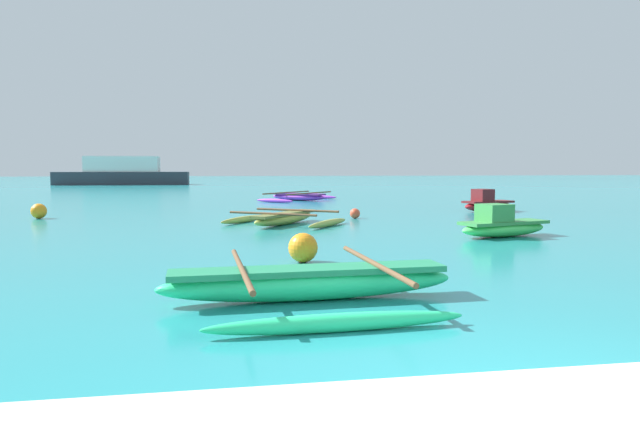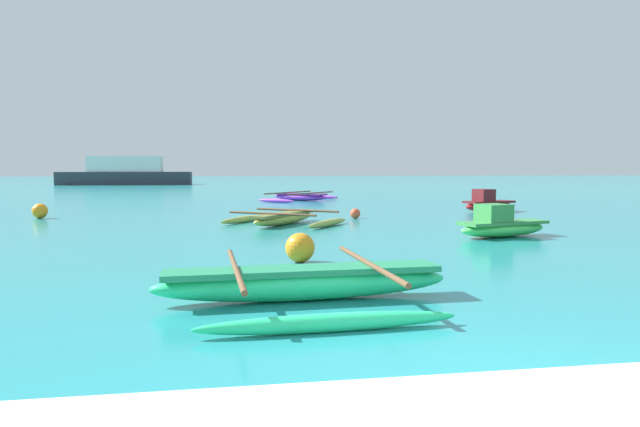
{
  "view_description": "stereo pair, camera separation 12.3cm",
  "coord_description": "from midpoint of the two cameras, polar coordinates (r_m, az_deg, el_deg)",
  "views": [
    {
      "loc": [
        -2.27,
        -3.1,
        1.73
      ],
      "look_at": [
        0.79,
        15.06,
        0.25
      ],
      "focal_mm": 32.0,
      "sensor_mm": 36.0,
      "label": 1
    },
    {
      "loc": [
        -2.15,
        -3.12,
        1.73
      ],
      "look_at": [
        0.79,
        15.06,
        0.25
      ],
      "focal_mm": 32.0,
      "sensor_mm": 36.0,
      "label": 2
    }
  ],
  "objects": [
    {
      "name": "moored_boat_3",
      "position": [
        15.0,
        17.53,
        -1.11
      ],
      "size": [
        2.69,
        1.44,
        0.83
      ],
      "rotation": [
        0.0,
        0.0,
        0.27
      ],
      "color": "#4DE461",
      "rests_on": "ground_plane"
    },
    {
      "name": "mooring_buoy_0",
      "position": [
        21.66,
        -26.45,
        0.22
      ],
      "size": [
        0.52,
        0.52,
        0.52
      ],
      "color": "orange",
      "rests_on": "ground_plane"
    },
    {
      "name": "moored_boat_4",
      "position": [
        23.49,
        16.22,
        0.96
      ],
      "size": [
        2.37,
        1.4,
        0.9
      ],
      "rotation": [
        0.0,
        0.0,
        0.29
      ],
      "color": "maroon",
      "rests_on": "ground_plane"
    },
    {
      "name": "distant_ferry",
      "position": [
        62.15,
        -19.19,
        3.83
      ],
      "size": [
        13.22,
        2.91,
        2.91
      ],
      "color": "#2D333D",
      "rests_on": "ground_plane"
    },
    {
      "name": "moored_boat_1",
      "position": [
        17.48,
        -3.75,
        -0.47
      ],
      "size": [
        4.03,
        3.89,
        0.42
      ],
      "rotation": [
        0.0,
        0.0,
        0.95
      ],
      "color": "#A7B049",
      "rests_on": "ground_plane"
    },
    {
      "name": "mooring_buoy_1",
      "position": [
        19.47,
        3.34,
        0.0
      ],
      "size": [
        0.35,
        0.35,
        0.35
      ],
      "color": "#E54C2D",
      "rests_on": "ground_plane"
    },
    {
      "name": "moored_boat_2",
      "position": [
        7.51,
        -1.54,
        -6.98
      ],
      "size": [
        3.94,
        3.33,
        0.49
      ],
      "rotation": [
        0.0,
        0.0,
        0.05
      ],
      "color": "#2AE48C",
      "rests_on": "ground_plane"
    },
    {
      "name": "mooring_buoy_2",
      "position": [
        10.43,
        -2.05,
        -3.43
      ],
      "size": [
        0.54,
        0.54,
        0.54
      ],
      "color": "orange",
      "rests_on": "ground_plane"
    },
    {
      "name": "moored_boat_0",
      "position": [
        30.22,
        -2.3,
        1.7
      ],
      "size": [
        4.62,
        4.84,
        0.44
      ],
      "rotation": [
        0.0,
        0.0,
        -0.72
      ],
      "color": "purple",
      "rests_on": "ground_plane"
    }
  ]
}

